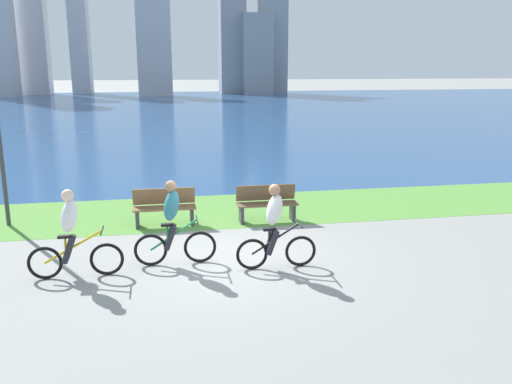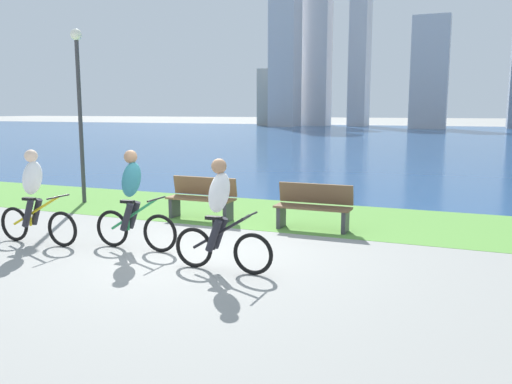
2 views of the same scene
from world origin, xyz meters
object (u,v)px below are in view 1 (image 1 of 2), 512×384
object	(u,v)px
bench_near_path	(267,203)
bench_far_along_path	(164,207)
cyclist_trailing	(173,223)
cyclist_distant_rear	(72,234)
cyclist_lead	(275,227)

from	to	relation	value
bench_near_path	bench_far_along_path	bearing A→B (deg)	177.91
bench_near_path	bench_far_along_path	world-z (taller)	same
cyclist_trailing	bench_near_path	distance (m)	3.55
cyclist_trailing	cyclist_distant_rear	distance (m)	1.85
bench_near_path	bench_far_along_path	xyz separation A→B (m)	(-2.51, 0.09, 0.00)
cyclist_distant_rear	bench_far_along_path	distance (m)	3.48
cyclist_trailing	bench_far_along_path	size ratio (longest dim) A/B	1.12
cyclist_trailing	bench_far_along_path	xyz separation A→B (m)	(-0.13, 2.69, -0.39)
cyclist_trailing	bench_near_path	bearing A→B (deg)	47.40
cyclist_lead	bench_far_along_path	distance (m)	3.83
cyclist_trailing	cyclist_lead	bearing A→B (deg)	-16.19
cyclist_distant_rear	bench_near_path	bearing A→B (deg)	34.80
cyclist_distant_rear	cyclist_lead	bearing A→B (deg)	-3.42
cyclist_lead	cyclist_distant_rear	world-z (taller)	cyclist_distant_rear
cyclist_trailing	bench_near_path	xyz separation A→B (m)	(2.39, 2.60, -0.39)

